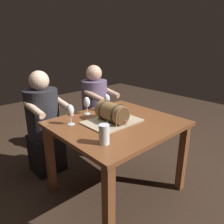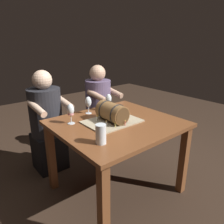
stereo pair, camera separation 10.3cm
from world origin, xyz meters
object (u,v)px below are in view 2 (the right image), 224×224
at_px(barrel_cake, 112,114).
at_px(wine_glass_amber, 109,100).
at_px(dining_table, 117,133).
at_px(wine_glass_empty, 88,102).
at_px(beer_pint, 101,135).
at_px(wine_glass_rose, 71,111).
at_px(person_seated_right, 99,113).
at_px(person_seated_left, 47,125).

distance_m(barrel_cake, wine_glass_amber, 0.34).
bearing_deg(barrel_cake, dining_table, -41.50).
xyz_separation_m(dining_table, wine_glass_empty, (-0.07, 0.38, 0.24)).
bearing_deg(dining_table, wine_glass_amber, 64.61).
xyz_separation_m(dining_table, beer_pint, (-0.37, -0.25, 0.19)).
bearing_deg(beer_pint, wine_glass_amber, 47.43).
relative_size(wine_glass_rose, beer_pint, 1.25).
height_order(wine_glass_rose, person_seated_right, person_seated_right).
height_order(beer_pint, person_seated_left, person_seated_left).
xyz_separation_m(barrel_cake, wine_glass_rose, (-0.32, 0.21, 0.04)).
distance_m(wine_glass_rose, wine_glass_amber, 0.51).
relative_size(wine_glass_empty, wine_glass_amber, 0.98).
height_order(barrel_cake, person_seated_right, person_seated_right).
bearing_deg(person_seated_right, barrel_cake, -117.19).
distance_m(dining_table, beer_pint, 0.49).
bearing_deg(person_seated_left, wine_glass_amber, -43.83).
bearing_deg(wine_glass_empty, wine_glass_rose, -153.89).
xyz_separation_m(barrel_cake, wine_glass_empty, (-0.04, 0.35, 0.04)).
bearing_deg(wine_glass_empty, person_seated_left, 124.32).
relative_size(wine_glass_rose, wine_glass_amber, 1.02).
xyz_separation_m(wine_glass_rose, wine_glass_amber, (0.50, 0.08, -0.00)).
bearing_deg(person_seated_right, wine_glass_amber, -113.61).
bearing_deg(wine_glass_amber, person_seated_left, 136.17).
bearing_deg(dining_table, wine_glass_rose, 145.77).
bearing_deg(person_seated_left, dining_table, -65.75).
xyz_separation_m(dining_table, barrel_cake, (-0.03, 0.03, 0.20)).
distance_m(wine_glass_empty, wine_glass_rose, 0.31).
height_order(person_seated_left, person_seated_right, same).
relative_size(dining_table, person_seated_right, 0.94).
bearing_deg(wine_glass_empty, barrel_cake, -84.20).
distance_m(dining_table, barrel_cake, 0.21).
bearing_deg(wine_glass_amber, wine_glass_rose, -171.36).
height_order(dining_table, wine_glass_empty, wine_glass_empty).
bearing_deg(beer_pint, person_seated_right, 55.20).
bearing_deg(wine_glass_rose, wine_glass_amber, 8.64).
relative_size(barrel_cake, beer_pint, 3.32).
height_order(barrel_cake, wine_glass_amber, barrel_cake).
relative_size(barrel_cake, wine_glass_amber, 2.71).
xyz_separation_m(beer_pint, person_seated_right, (0.74, 1.07, -0.28)).
xyz_separation_m(person_seated_left, person_seated_right, (0.73, -0.00, -0.01)).
relative_size(wine_glass_rose, person_seated_left, 0.16).
xyz_separation_m(barrel_cake, person_seated_left, (-0.33, 0.78, -0.27)).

